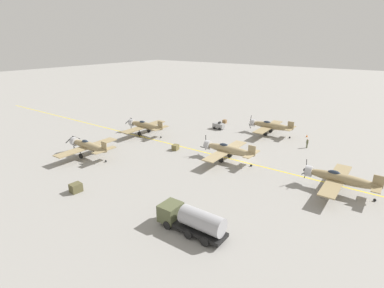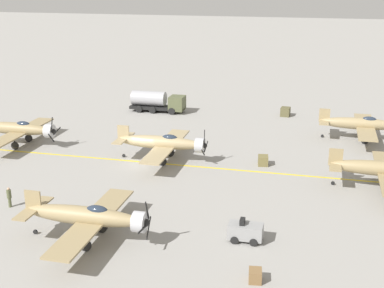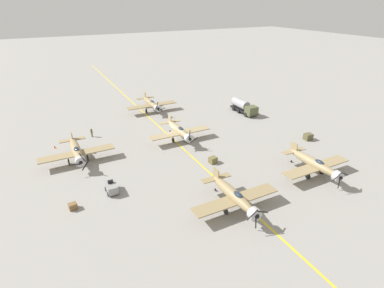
{
  "view_description": "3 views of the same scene",
  "coord_description": "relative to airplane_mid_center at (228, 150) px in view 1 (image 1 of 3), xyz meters",
  "views": [
    {
      "loc": [
        -43.81,
        -21.11,
        19.88
      ],
      "look_at": [
        -2.87,
        8.34,
        2.3
      ],
      "focal_mm": 28.0,
      "sensor_mm": 36.0,
      "label": 1
    },
    {
      "loc": [
        51.11,
        18.23,
        19.37
      ],
      "look_at": [
        0.29,
        5.66,
        2.55
      ],
      "focal_mm": 50.0,
      "sensor_mm": 36.0,
      "label": 2
    },
    {
      "loc": [
        21.05,
        49.83,
        24.59
      ],
      "look_at": [
        0.91,
        11.06,
        3.41
      ],
      "focal_mm": 28.0,
      "sensor_mm": 36.0,
      "label": 3
    }
  ],
  "objects": [
    {
      "name": "airplane_mid_center",
      "position": [
        0.0,
        0.0,
        0.0
      ],
      "size": [
        12.0,
        9.98,
        3.8
      ],
      "rotation": [
        0.0,
        0.0,
        0.22
      ],
      "color": "tan",
      "rests_on": "ground"
    },
    {
      "name": "supply_crate_outboard",
      "position": [
        21.28,
        12.73,
        -1.59
      ],
      "size": [
        1.12,
        0.97,
        0.85
      ],
      "primitive_type": "cube",
      "rotation": [
        0.0,
        0.0,
        0.13
      ],
      "color": "brown",
      "rests_on": "ground"
    },
    {
      "name": "fuel_tanker",
      "position": [
        -20.29,
        -6.98,
        -0.5
      ],
      "size": [
        2.67,
        8.0,
        2.98
      ],
      "color": "black",
      "rests_on": "ground"
    },
    {
      "name": "ground_plane",
      "position": [
        0.97,
        -2.16,
        -2.01
      ],
      "size": [
        400.0,
        400.0,
        0.0
      ],
      "primitive_type": "plane",
      "color": "gray"
    },
    {
      "name": "airplane_mid_right",
      "position": [
        18.72,
        -0.17,
        -0.0
      ],
      "size": [
        12.0,
        9.98,
        3.7
      ],
      "rotation": [
        0.0,
        0.0,
        -0.09
      ],
      "color": "#98845B",
      "rests_on": "ground"
    },
    {
      "name": "supply_crate_mid_lane",
      "position": [
        -1.16,
        10.61,
        -1.5
      ],
      "size": [
        1.38,
        1.21,
        1.03
      ],
      "primitive_type": "cube",
      "rotation": [
        0.0,
        0.0,
        0.15
      ],
      "color": "brown",
      "rests_on": "ground"
    },
    {
      "name": "traffic_cone",
      "position": [
        21.77,
        -7.46,
        -1.74
      ],
      "size": [
        0.36,
        0.36,
        0.55
      ],
      "primitive_type": "cone",
      "color": "orange",
      "rests_on": "ground"
    },
    {
      "name": "ground_crew_walking",
      "position": [
        14.69,
        -9.42,
        -1.02
      ],
      "size": [
        0.39,
        0.39,
        1.81
      ],
      "color": "#515638",
      "rests_on": "ground"
    },
    {
      "name": "tow_tractor",
      "position": [
        15.87,
        11.26,
        -1.22
      ],
      "size": [
        1.57,
        2.6,
        1.79
      ],
      "color": "gray",
      "rests_on": "ground"
    },
    {
      "name": "supply_crate_by_tanker",
      "position": [
        -22.23,
        11.3,
        -1.39
      ],
      "size": [
        1.58,
        1.35,
        1.24
      ],
      "primitive_type": "cube",
      "rotation": [
        0.0,
        0.0,
        -0.08
      ],
      "color": "brown",
      "rests_on": "ground"
    },
    {
      "name": "airplane_far_center",
      "position": [
        2.75,
        22.32,
        0.0
      ],
      "size": [
        12.0,
        9.98,
        3.65
      ],
      "rotation": [
        0.0,
        0.0,
        0.02
      ],
      "color": "#948057",
      "rests_on": "ground"
    },
    {
      "name": "taxiway_stripe",
      "position": [
        0.97,
        -2.16,
        -2.01
      ],
      "size": [
        0.3,
        160.0,
        0.01
      ],
      "primitive_type": "cube",
      "color": "yellow",
      "rests_on": "ground"
    },
    {
      "name": "airplane_near_center",
      "position": [
        -1.06,
        -17.99,
        -0.0
      ],
      "size": [
        12.0,
        9.98,
        3.74
      ],
      "rotation": [
        0.0,
        0.0,
        -0.17
      ],
      "color": "#968259",
      "rests_on": "ground"
    },
    {
      "name": "airplane_far_left",
      "position": [
        -12.87,
        21.12,
        -0.0
      ],
      "size": [
        12.0,
        9.98,
        3.65
      ],
      "rotation": [
        0.0,
        0.0,
        0.01
      ],
      "color": "#9A865D",
      "rests_on": "ground"
    }
  ]
}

